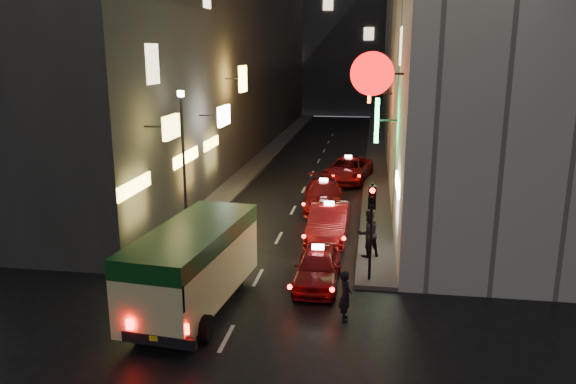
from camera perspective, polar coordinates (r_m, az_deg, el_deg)
The scene contains 14 objects.
building_left at distance 45.74m, azimuth -6.70°, elevation 15.30°, with size 7.39×52.00×18.00m.
building_right at distance 44.34m, azimuth 14.42°, elevation 15.00°, with size 7.99×52.00×18.00m.
building_far at distance 76.31m, azimuth 5.95°, elevation 16.33°, with size 30.00×10.00×22.00m, color #36363C.
sidewalk_left at distance 45.60m, azimuth -1.82°, elevation 4.12°, with size 1.50×52.00×0.15m, color #4B4946.
sidewalk_right at distance 44.86m, azimuth 8.94°, elevation 3.79°, with size 1.50×52.00×0.15m, color #4B4946.
minibus at distance 17.97m, azimuth -9.58°, elevation -6.63°, with size 2.84×6.47×2.70m.
taxi_near at distance 19.87m, azimuth 3.03°, elevation -7.31°, with size 1.95×4.75×1.68m.
taxi_second at distance 24.51m, azimuth 4.18°, elevation -2.79°, with size 2.36×5.62×1.95m.
taxi_third at distance 29.19m, azimuth 3.63°, elevation -0.10°, with size 2.63×5.48×1.86m.
taxi_far at distance 35.61m, azimuth 6.13°, elevation 2.48°, with size 3.11×5.70×1.89m.
pedestrian_crossing at distance 17.38m, azimuth 5.86°, elevation -10.12°, with size 0.59×0.38×1.80m, color black.
pedestrian_sidewalk at distance 22.14m, azimuth 8.16°, elevation -3.87°, with size 0.81×0.50×2.14m, color black.
traffic_light at distance 19.37m, azimuth 8.49°, elevation -1.99°, with size 0.26×0.43×3.50m.
lamp_post at distance 24.92m, azimuth -10.58°, elevation 3.99°, with size 0.28×0.28×6.22m.
Camera 1 is at (3.95, -10.15, 8.02)m, focal length 35.00 mm.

